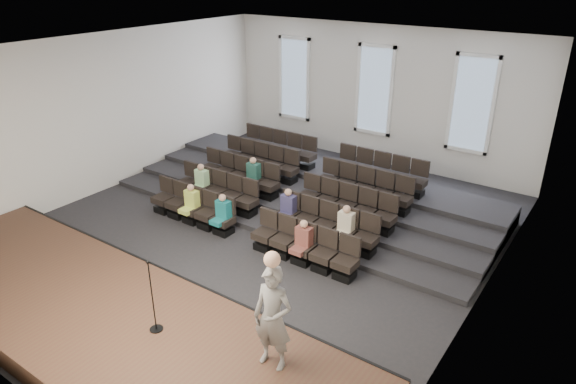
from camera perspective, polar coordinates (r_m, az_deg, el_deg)
name	(u,v)px	position (r m, az deg, el deg)	size (l,w,h in m)	color
ground	(257,232)	(14.48, -3.43, -4.47)	(14.00, 14.00, 0.00)	black
ceiling	(252,49)	(12.85, -4.00, 15.52)	(12.00, 14.00, 0.02)	white
wall_back	(375,95)	(19.21, 9.64, 10.54)	(12.00, 0.04, 5.00)	silver
wall_left	(108,112)	(17.70, -19.32, 8.35)	(0.04, 14.00, 5.00)	silver
wall_right	(492,205)	(11.02, 21.68, -1.40)	(0.04, 14.00, 5.00)	silver
stage	(103,320)	(11.46, -19.84, -13.21)	(11.80, 3.60, 0.50)	#3E291A
stage_lip	(168,280)	(12.31, -13.20, -9.46)	(11.80, 0.06, 0.52)	black
risers	(317,188)	(16.72, 3.27, 0.40)	(11.80, 4.80, 0.60)	black
seating_rows	(289,192)	(15.28, 0.08, 0.04)	(6.80, 4.70, 1.67)	black
windows	(374,90)	(19.11, 9.59, 11.09)	(8.44, 0.10, 3.24)	white
audience	(255,203)	(14.33, -3.73, -1.26)	(5.45, 2.64, 1.10)	#C7DB57
speaker	(273,318)	(8.87, -1.68, -13.83)	(0.71, 0.47, 1.96)	slate
mic_stand	(154,310)	(10.22, -14.67, -12.55)	(0.26, 0.26, 1.55)	black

